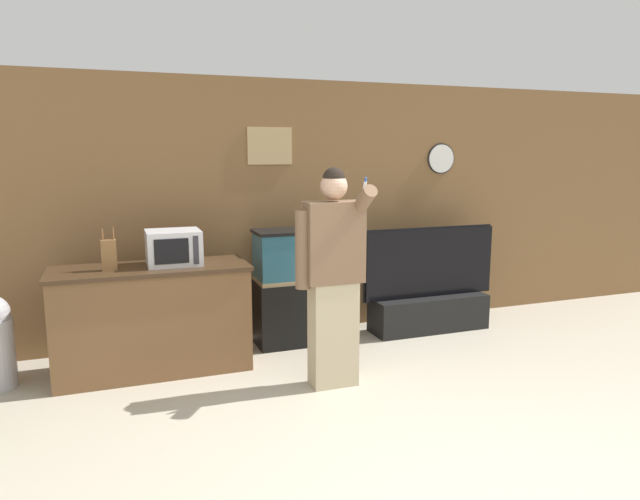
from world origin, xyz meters
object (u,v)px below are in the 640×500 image
at_px(person_standing, 333,275).
at_px(aquarium_on_stand, 299,286).
at_px(knife_block, 109,254).
at_px(counter_island, 153,319).
at_px(microwave, 174,247).
at_px(tv_on_stand, 429,300).

bearing_deg(person_standing, aquarium_on_stand, 86.07).
bearing_deg(knife_block, aquarium_on_stand, 10.52).
distance_m(counter_island, aquarium_on_stand, 1.44).
xyz_separation_m(counter_island, microwave, (0.20, 0.03, 0.61)).
bearing_deg(knife_block, person_standing, -25.22).
relative_size(knife_block, tv_on_stand, 0.23).
bearing_deg(counter_island, aquarium_on_stand, 11.14).
height_order(counter_island, knife_block, knife_block).
relative_size(counter_island, microwave, 3.64).
distance_m(knife_block, tv_on_stand, 3.25).
xyz_separation_m(knife_block, aquarium_on_stand, (1.73, 0.32, -0.48)).
bearing_deg(person_standing, tv_on_stand, 33.97).
relative_size(microwave, person_standing, 0.26).
relative_size(tv_on_stand, person_standing, 0.86).
relative_size(counter_island, aquarium_on_stand, 1.44).
relative_size(aquarium_on_stand, person_standing, 0.64).
bearing_deg(counter_island, tv_on_stand, 3.77).
relative_size(counter_island, person_standing, 0.93).
height_order(counter_island, microwave, microwave).
relative_size(microwave, aquarium_on_stand, 0.40).
bearing_deg(aquarium_on_stand, counter_island, -168.86).
bearing_deg(aquarium_on_stand, microwave, -168.21).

